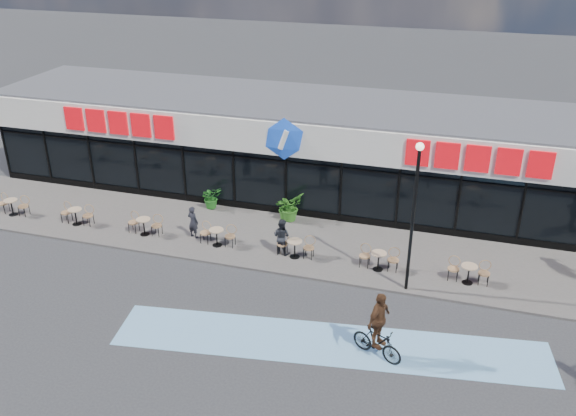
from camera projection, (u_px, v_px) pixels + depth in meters
The scene contains 18 objects.
ground at pixel (231, 298), 21.97m from camera, with size 120.00×120.00×0.00m, color #28282B.
sidewalk at pixel (269, 239), 25.83m from camera, with size 44.00×5.00×0.10m, color #524C49.
bike_lane at pixel (329, 344), 19.65m from camera, with size 14.00×2.20×0.01m, color #689DC6.
building at pixel (303, 146), 29.52m from camera, with size 30.60×6.57×4.75m.
lamp_post at pixel (414, 207), 20.92m from camera, with size 0.28×0.28×5.66m.
bistro_set_0 at pixel (13, 205), 27.73m from camera, with size 1.54×0.62×0.90m.
bistro_set_1 at pixel (77, 214), 26.88m from camera, with size 1.54×0.62×0.90m.
bistro_set_2 at pixel (145, 224), 26.02m from camera, with size 1.54×0.62×0.90m.
bistro_set_3 at pixel (218, 235), 25.16m from camera, with size 1.54×0.62×0.90m.
bistro_set_4 at pixel (295, 246), 24.30m from camera, with size 1.54×0.62×0.90m.
bistro_set_5 at pixel (379, 258), 23.45m from camera, with size 1.54×0.62×0.90m.
bistro_set_6 at pixel (469, 271), 22.59m from camera, with size 1.54×0.62×0.90m.
potted_plant_left at pixel (211, 197), 28.31m from camera, with size 0.94×0.82×1.05m, color #1F621C.
potted_plant_mid at pixel (290, 207), 27.15m from camera, with size 1.14×0.98×1.26m, color #2F6A1E.
potted_plant_right at pixel (286, 208), 27.27m from camera, with size 0.96×0.83×1.07m, color #2B631C.
patron_left at pixel (193, 222), 25.63m from camera, with size 0.52×0.34×1.42m, color black.
patron_right at pixel (282, 236), 24.39m from camera, with size 0.74×0.58×1.52m, color black.
cyclist_a at pixel (378, 332), 18.66m from camera, with size 1.81×1.20×2.33m.
Camera 1 is at (7.21, -17.00, 12.51)m, focal length 38.00 mm.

